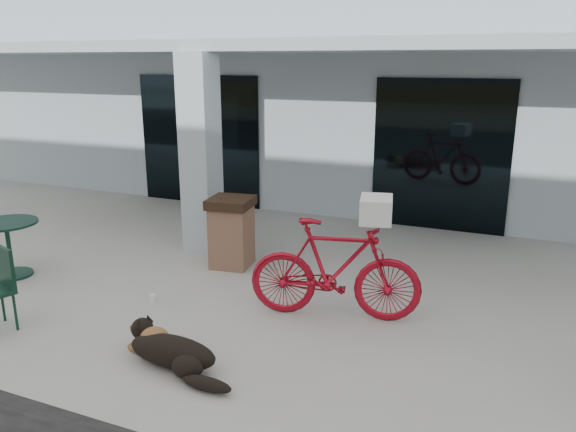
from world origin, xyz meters
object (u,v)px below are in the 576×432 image
at_px(dog, 172,350).
at_px(cafe_table_near, 9,249).
at_px(bicycle, 335,269).
at_px(trash_receptacle, 232,232).

height_order(dog, cafe_table_near, cafe_table_near).
relative_size(bicycle, cafe_table_near, 2.38).
distance_m(cafe_table_near, trash_receptacle, 3.16).
distance_m(bicycle, dog, 2.11).
distance_m(bicycle, trash_receptacle, 2.24).
distance_m(bicycle, cafe_table_near, 4.73).
xyz_separation_m(bicycle, cafe_table_near, (-4.70, -0.53, -0.21)).
bearing_deg(trash_receptacle, cafe_table_near, -149.60).
height_order(bicycle, cafe_table_near, bicycle).
relative_size(bicycle, trash_receptacle, 1.94).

